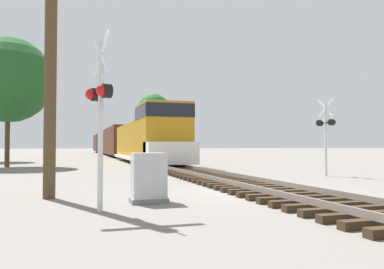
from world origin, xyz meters
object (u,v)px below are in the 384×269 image
at_px(crossing_signal_near, 100,104).
at_px(tree_far_right, 8,80).
at_px(relay_cabinet, 149,178).
at_px(utility_pole, 51,48).
at_px(freight_train, 114,142).
at_px(crossing_signal_far, 326,128).
at_px(tree_deep_background, 154,110).

height_order(crossing_signal_near, tree_far_right, tree_far_right).
bearing_deg(relay_cabinet, crossing_signal_near, -143.19).
bearing_deg(utility_pole, tree_far_right, 102.36).
distance_m(crossing_signal_near, utility_pole, 3.25).
xyz_separation_m(crossing_signal_near, tree_far_right, (-4.90, 19.46, 3.57)).
height_order(freight_train, crossing_signal_far, freight_train).
relative_size(freight_train, tree_far_right, 8.00).
bearing_deg(utility_pole, relay_cabinet, -31.53).
distance_m(relay_cabinet, utility_pole, 4.55).
xyz_separation_m(utility_pole, tree_deep_background, (12.94, 49.50, 3.18)).
bearing_deg(crossing_signal_far, freight_train, -5.23).
bearing_deg(relay_cabinet, tree_far_right, 108.46).
distance_m(freight_train, relay_cabinet, 47.39).
distance_m(crossing_signal_far, tree_deep_background, 45.61).
bearing_deg(utility_pole, crossing_signal_near, -64.56).
bearing_deg(relay_cabinet, crossing_signal_far, 30.56).
bearing_deg(tree_deep_background, utility_pole, -104.66).
bearing_deg(freight_train, utility_pole, -97.79).
height_order(utility_pole, tree_far_right, tree_far_right).
height_order(freight_train, relay_cabinet, freight_train).
bearing_deg(crossing_signal_near, freight_train, 157.51).
bearing_deg(relay_cabinet, utility_pole, 148.47).
distance_m(freight_train, tree_far_right, 30.66).
distance_m(utility_pole, tree_deep_background, 51.26).
height_order(freight_train, tree_deep_background, tree_deep_background).
bearing_deg(crossing_signal_far, crossing_signal_near, 108.13).
relative_size(tree_far_right, tree_deep_background, 0.89).
relative_size(crossing_signal_near, crossing_signal_far, 1.06).
distance_m(crossing_signal_far, tree_far_right, 20.67).
bearing_deg(crossing_signal_near, tree_far_right, 177.66).
distance_m(tree_far_right, tree_deep_background, 36.55).
distance_m(utility_pole, tree_far_right, 17.50).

